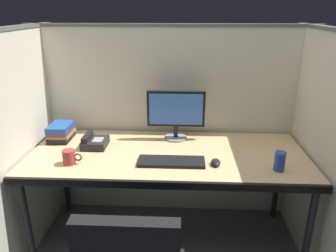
% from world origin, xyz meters
% --- Properties ---
extents(cubicle_partition_rear, '(2.21, 0.06, 1.57)m').
position_xyz_m(cubicle_partition_rear, '(0.00, 0.74, 0.79)').
color(cubicle_partition_rear, beige).
rests_on(cubicle_partition_rear, ground).
extents(cubicle_partition_left, '(0.06, 1.41, 1.57)m').
position_xyz_m(cubicle_partition_left, '(-0.99, 0.20, 0.79)').
color(cubicle_partition_left, beige).
rests_on(cubicle_partition_left, ground).
extents(cubicle_partition_right, '(0.06, 1.41, 1.57)m').
position_xyz_m(cubicle_partition_right, '(0.99, 0.20, 0.79)').
color(cubicle_partition_right, beige).
rests_on(cubicle_partition_right, ground).
extents(desk, '(1.90, 0.80, 0.74)m').
position_xyz_m(desk, '(0.00, 0.29, 0.69)').
color(desk, tan).
rests_on(desk, ground).
extents(monitor_center, '(0.43, 0.17, 0.37)m').
position_xyz_m(monitor_center, '(0.05, 0.56, 0.96)').
color(monitor_center, gray).
rests_on(monitor_center, desk).
extents(keyboard_main, '(0.43, 0.15, 0.02)m').
position_xyz_m(keyboard_main, '(0.03, 0.15, 0.75)').
color(keyboard_main, black).
rests_on(keyboard_main, desk).
extents(computer_mouse, '(0.06, 0.10, 0.04)m').
position_xyz_m(computer_mouse, '(0.32, 0.14, 0.76)').
color(computer_mouse, black).
rests_on(computer_mouse, desk).
extents(soda_can, '(0.07, 0.07, 0.12)m').
position_xyz_m(soda_can, '(0.70, 0.09, 0.80)').
color(soda_can, '#263FB2').
rests_on(soda_can, desk).
extents(coffee_mug, '(0.13, 0.08, 0.09)m').
position_xyz_m(coffee_mug, '(-0.62, 0.11, 0.79)').
color(coffee_mug, '#993333').
rests_on(coffee_mug, desk).
extents(book_stack, '(0.16, 0.22, 0.12)m').
position_xyz_m(book_stack, '(-0.82, 0.50, 0.80)').
color(book_stack, black).
rests_on(book_stack, desk).
extents(desk_phone, '(0.17, 0.19, 0.09)m').
position_xyz_m(desk_phone, '(-0.53, 0.38, 0.77)').
color(desk_phone, black).
rests_on(desk_phone, desk).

